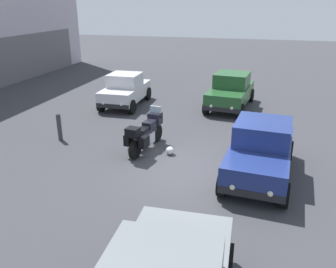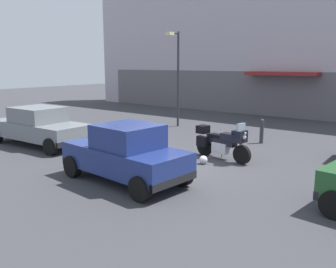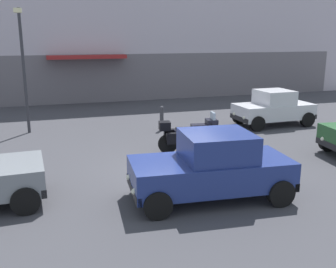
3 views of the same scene
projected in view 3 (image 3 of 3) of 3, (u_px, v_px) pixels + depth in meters
The scene contains 8 objects.
ground_plane at pixel (178, 172), 11.32m from camera, with size 80.00×80.00×0.00m, color #38383D.
building_facade_rear at pixel (101, 19), 23.28m from camera, with size 34.51×3.40×9.82m.
motorcycle at pixel (190, 134), 13.08m from camera, with size 2.26×0.91×1.36m.
helmet at pixel (195, 156), 12.31m from camera, with size 0.28×0.28×0.28m, color silver.
car_compact_side at pixel (274, 108), 17.03m from camera, with size 3.51×1.79×1.56m.
car_wagon_end at pixel (212, 167), 9.26m from camera, with size 3.97×2.06×1.64m.
streetlamp_curbside at pixel (23, 59), 15.06m from camera, with size 0.28×0.94×4.89m.
bollard_curbside at pixel (162, 118), 16.17m from camera, with size 0.16×0.16×1.03m.
Camera 3 is at (-3.54, -10.11, 3.83)m, focal length 41.54 mm.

